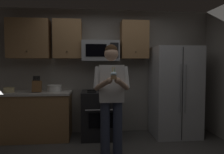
% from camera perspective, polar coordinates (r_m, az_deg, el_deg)
% --- Properties ---
extents(wall_back, '(4.40, 0.10, 2.60)m').
position_cam_1_polar(wall_back, '(4.54, -1.39, 1.52)').
color(wall_back, gray).
rests_on(wall_back, ground).
extents(oven_range, '(0.76, 0.70, 0.93)m').
position_cam_1_polar(oven_range, '(4.25, -3.03, -10.01)').
color(oven_range, black).
rests_on(oven_range, ground).
extents(microwave, '(0.74, 0.41, 0.40)m').
position_cam_1_polar(microwave, '(4.27, -3.16, 7.05)').
color(microwave, '#9EA0A5').
extents(refrigerator, '(0.90, 0.75, 1.80)m').
position_cam_1_polar(refrigerator, '(4.46, 16.65, -3.80)').
color(refrigerator, '#B7BABF').
rests_on(refrigerator, ground).
extents(cabinet_row_upper, '(2.78, 0.36, 0.76)m').
position_cam_1_polar(cabinet_row_upper, '(4.36, -10.89, 9.96)').
color(cabinet_row_upper, '#9E7247').
extents(counter_left, '(1.44, 0.66, 0.92)m').
position_cam_1_polar(counter_left, '(4.41, -20.41, -9.72)').
color(counter_left, '#9E7247').
rests_on(counter_left, ground).
extents(knife_block, '(0.16, 0.15, 0.32)m').
position_cam_1_polar(knife_block, '(4.26, -19.70, -2.34)').
color(knife_block, brown).
rests_on(knife_block, counter_left).
extents(bowl_large_white, '(0.28, 0.28, 0.13)m').
position_cam_1_polar(bowl_large_white, '(4.27, -15.36, -2.90)').
color(bowl_large_white, white).
rests_on(bowl_large_white, counter_left).
extents(bowl_small_colored, '(0.20, 0.20, 0.09)m').
position_cam_1_polar(bowl_small_colored, '(4.47, -26.15, -3.09)').
color(bowl_small_colored, beige).
rests_on(bowl_small_colored, counter_left).
extents(person, '(0.60, 0.48, 1.76)m').
position_cam_1_polar(person, '(3.32, -0.16, -4.41)').
color(person, '#383F59').
rests_on(person, ground).
extents(cupcake, '(0.09, 0.09, 0.17)m').
position_cam_1_polar(cupcake, '(2.96, 0.44, 0.44)').
color(cupcake, '#A87F56').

